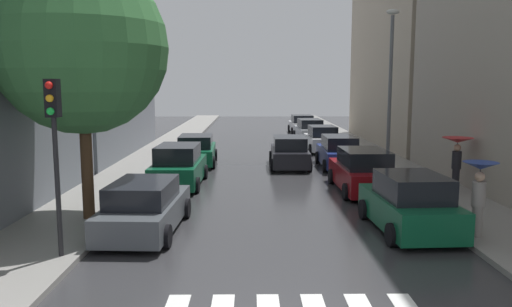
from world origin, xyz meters
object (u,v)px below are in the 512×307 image
Objects in this scene: parked_car_right_third at (339,153)px; traffic_light_left_corner at (54,128)px; parked_car_right_fourth at (322,139)px; pedestrian_by_kerb at (479,184)px; parked_car_left_nearest at (145,208)px; lamp_post_right at (390,82)px; car_midroad at (290,153)px; street_tree_left at (81,48)px; parked_car_left_second at (179,167)px; parked_car_right_sixth at (302,125)px; parked_car_left_third at (196,151)px; parked_car_right_fifth at (309,130)px; parked_car_right_nearest at (410,205)px; parked_car_right_second at (363,172)px; pedestrian_foreground at (457,150)px.

parked_car_right_third is 1.05× the size of traffic_light_left_corner.
parked_car_right_fourth is 1.97× the size of pedestrian_by_kerb.
pedestrian_by_kerb reaches higher than parked_car_left_nearest.
pedestrian_by_kerb reaches higher than parked_car_right_fourth.
car_midroad is at bearing 143.24° from lamp_post_right.
street_tree_left is (-7.14, -10.59, 4.65)m from car_midroad.
parked_car_left_second is 9.74m from traffic_light_left_corner.
parked_car_right_fourth reaches higher than parked_car_right_sixth.
parked_car_left_third is at bearing 80.76° from car_midroad.
parked_car_right_sixth is 0.53× the size of street_tree_left.
parked_car_right_fifth is 1.11× the size of traffic_light_left_corner.
parked_car_right_second is at bearing -1.36° from parked_car_right_nearest.
parked_car_right_fourth is 1.95× the size of pedestrian_foreground.
street_tree_left is 1.05× the size of lamp_post_right.
parked_car_right_fifth is 28.35m from traffic_light_left_corner.
traffic_light_left_corner reaches higher than parked_car_right_fifth.
parked_car_left_second is 2.24× the size of pedestrian_by_kerb.
pedestrian_by_kerb is (1.66, -25.24, 0.85)m from parked_car_right_fifth.
parked_car_right_third is at bearing -1.47° from parked_car_right_second.
parked_car_right_third reaches higher than car_midroad.
pedestrian_foreground reaches higher than parked_car_left_second.
traffic_light_left_corner is (-1.54, -2.50, 2.56)m from parked_car_left_nearest.
parked_car_right_nearest is 11.97m from car_midroad.
parked_car_right_second is 1.07× the size of car_midroad.
parked_car_left_second is at bearing 121.70° from pedestrian_foreground.
street_tree_left reaches higher than parked_car_left_third.
parked_car_left_third is at bearing 1.95° from parked_car_left_nearest.
pedestrian_by_kerb is at bearing -166.35° from parked_car_right_second.
street_tree_left is 1.83× the size of traffic_light_left_corner.
pedestrian_foreground is 6.27m from pedestrian_by_kerb.
parked_car_right_nearest reaches higher than parked_car_right_fifth.
lamp_post_right is (9.46, 8.41, 3.70)m from parked_car_left_nearest.
car_midroad is 13.38m from pedestrian_by_kerb.
parked_car_right_fourth is (7.58, 5.19, 0.02)m from parked_car_left_third.
parked_car_right_second is 18.67m from parked_car_right_fifth.
parked_car_right_third is 2.56m from car_midroad.
street_tree_left is (-13.18, -3.90, 3.64)m from pedestrian_foreground.
parked_car_left_nearest is 7.80m from parked_car_right_nearest.
parked_car_left_nearest is 12.52m from parked_car_left_third.
pedestrian_foreground is at bearing -100.13° from parked_car_right_second.
street_tree_left is (-9.77, 1.09, 4.60)m from parked_car_right_nearest.
lamp_post_right is (1.66, 8.48, 3.62)m from parked_car_right_nearest.
parked_car_left_second reaches higher than parked_car_right_fifth.
parked_car_left_nearest is 1.09× the size of traffic_light_left_corner.
parked_car_right_sixth is 33.70m from traffic_light_left_corner.
parked_car_left_third is at bearing 96.64° from pedestrian_foreground.
lamp_post_right reaches higher than pedestrian_by_kerb.
lamp_post_right is at bearing 67.82° from pedestrian_foreground.
parked_car_right_sixth is 0.56× the size of lamp_post_right.
parked_car_right_fourth is 22.38m from traffic_light_left_corner.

